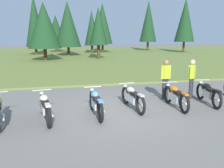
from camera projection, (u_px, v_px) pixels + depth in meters
name	position (u px, v px, depth m)	size (l,w,h in m)	color
ground_plane	(116.00, 112.00, 8.40)	(140.00, 140.00, 0.00)	slate
grass_moorland	(69.00, 55.00, 33.74)	(80.00, 44.00, 0.10)	olive
forest_treeline	(69.00, 23.00, 33.32)	(41.54, 18.26, 8.99)	#47331E
motorcycle_cream	(45.00, 107.00, 7.52)	(0.67, 2.09, 0.88)	black
motorcycle_sky_blue	(96.00, 103.00, 8.00)	(0.62, 2.10, 0.88)	black
motorcycle_silver	(132.00, 97.00, 8.69)	(0.62, 2.10, 0.88)	black
motorcycle_orange	(175.00, 96.00, 8.87)	(0.62, 2.10, 0.88)	black
motorcycle_black	(208.00, 93.00, 9.36)	(0.63, 2.09, 0.88)	black
rider_with_back_turned	(166.00, 77.00, 10.04)	(0.52, 0.34, 1.67)	#2D2D38
rider_checking_bike	(192.00, 77.00, 10.14)	(0.41, 0.42, 1.67)	#2D2D38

